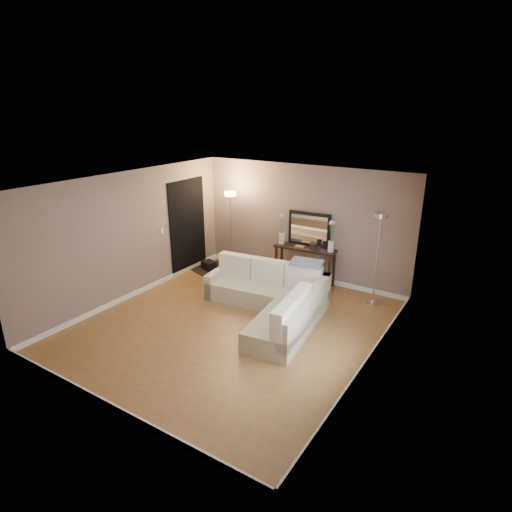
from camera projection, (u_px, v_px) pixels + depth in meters
The scene contains 23 objects.
floor at pixel (233, 325), 7.83m from camera, with size 5.00×5.50×0.01m, color olive.
ceiling at pixel (230, 183), 6.96m from camera, with size 5.00×5.50×0.01m, color white.
wall_back at pixel (303, 223), 9.59m from camera, with size 5.00×0.02×2.60m, color gray.
wall_front at pixel (99, 323), 5.20m from camera, with size 5.00×0.02×2.60m, color gray.
wall_left at pixel (131, 236), 8.67m from camera, with size 0.02×5.50×2.60m, color gray.
wall_right at pixel (374, 290), 6.13m from camera, with size 0.02×5.50×2.60m, color gray.
baseboard_back at pixel (300, 275), 9.99m from camera, with size 5.00×0.03×0.10m, color white.
baseboard_front at pixel (113, 406), 5.64m from camera, with size 5.00×0.03×0.10m, color white.
baseboard_left at pixel (137, 292), 9.07m from camera, with size 0.03×5.50×0.10m, color white.
baseboard_right at pixel (364, 364), 6.56m from camera, with size 0.03×5.50×0.10m, color white.
doorway at pixel (188, 226), 10.07m from camera, with size 0.02×1.20×2.20m, color black.
switch_plate at pixel (162, 231), 9.36m from camera, with size 0.02×0.08×0.12m, color white.
sectional_sofa at pixel (274, 298), 8.16m from camera, with size 2.69×2.42×0.86m.
throw_blanket at pixel (307, 263), 8.28m from camera, with size 0.62×0.35×0.05m, color slate.
console_table at pixel (301, 263), 9.54m from camera, with size 1.39×0.45×0.85m.
leaning_mirror at pixel (309, 229), 9.40m from camera, with size 0.97×0.10×0.76m.
table_decor at pixel (305, 247), 9.35m from camera, with size 0.59×0.14×0.14m.
flower_vase_left at pixel (282, 231), 9.55m from camera, with size 0.16×0.13×0.72m.
flower_vase_right at pixel (331, 239), 9.02m from camera, with size 0.16×0.13×0.72m.
floor_lamp_lit at pixel (231, 216), 10.04m from camera, with size 0.34×0.34×1.90m.
floor_lamp_unlit at pixel (379, 241), 8.23m from camera, with size 0.29×0.29×1.88m.
charcoal_rug at pixel (217, 271), 10.35m from camera, with size 1.24×0.93×0.02m, color black.
black_bag at pixel (209, 266), 10.42m from camera, with size 0.35×0.25×0.23m, color black.
Camera 1 is at (4.09, -5.64, 3.82)m, focal length 30.00 mm.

